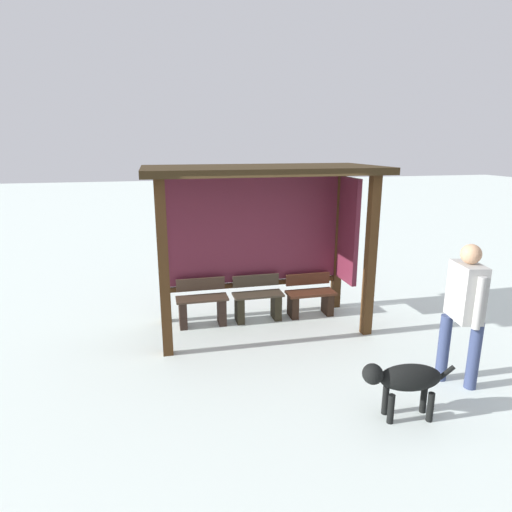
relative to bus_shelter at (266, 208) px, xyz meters
name	(u,v)px	position (x,y,z in m)	size (l,w,h in m)	color
ground_plane	(262,327)	(-0.11, -0.21, -1.92)	(60.00, 60.00, 0.00)	silver
bus_shelter	(266,208)	(0.00, 0.00, 0.00)	(3.52, 1.67, 2.57)	#432A14
bench_left_inside	(202,306)	(-1.04, 0.11, -1.58)	(0.83, 0.34, 0.76)	#453427
bench_center_inside	(258,301)	(-0.11, 0.11, -1.59)	(0.83, 0.35, 0.75)	#403629
bench_right_inside	(310,298)	(0.83, 0.11, -1.61)	(0.83, 0.36, 0.71)	#512C1B
person_walking	(465,303)	(1.81, -2.41, -0.86)	(0.39, 0.67, 1.78)	#B6B6B1
dog	(404,379)	(0.78, -2.88, -1.45)	(1.00, 0.37, 0.65)	black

